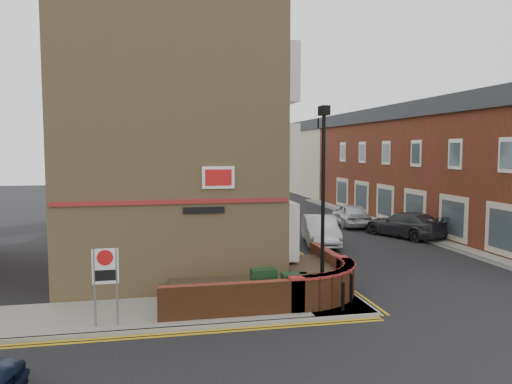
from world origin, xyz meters
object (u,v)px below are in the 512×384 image
at_px(zone_sign, 105,272).
at_px(silver_car_near, 320,230).
at_px(lamppost, 323,204).
at_px(utility_cabinet_large, 264,288).

relative_size(zone_sign, silver_car_near, 0.48).
distance_m(lamppost, zone_sign, 6.85).
bearing_deg(lamppost, utility_cabinet_large, 176.99).
bearing_deg(zone_sign, silver_car_near, 47.22).
bearing_deg(silver_car_near, zone_sign, -121.86).
xyz_separation_m(lamppost, zone_sign, (-6.60, -0.70, -1.70)).
height_order(lamppost, zone_sign, lamppost).
distance_m(utility_cabinet_large, zone_sign, 4.86).
bearing_deg(zone_sign, utility_cabinet_large, 9.69).
height_order(zone_sign, silver_car_near, zone_sign).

